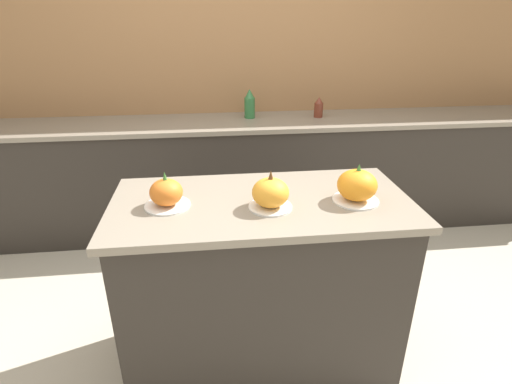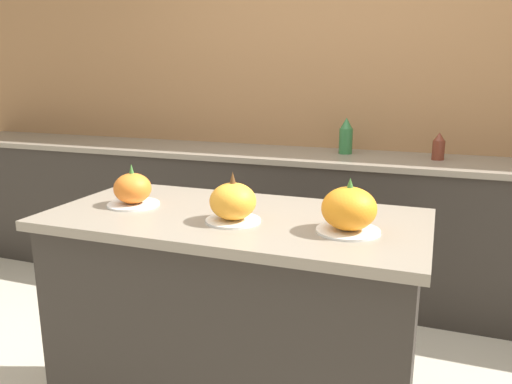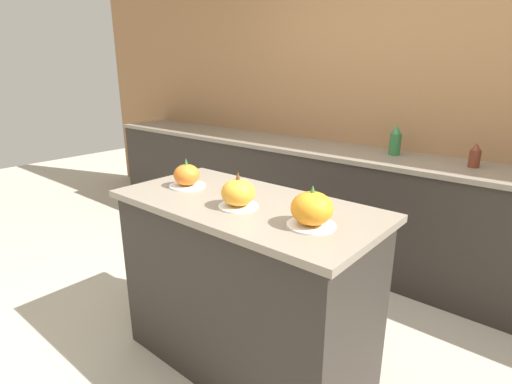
{
  "view_description": "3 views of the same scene",
  "coord_description": "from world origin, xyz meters",
  "px_view_note": "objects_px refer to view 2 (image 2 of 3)",
  "views": [
    {
      "loc": [
        -0.22,
        -1.62,
        1.72
      ],
      "look_at": [
        -0.02,
        0.02,
        0.98
      ],
      "focal_mm": 28.0,
      "sensor_mm": 36.0,
      "label": 1
    },
    {
      "loc": [
        0.67,
        -1.6,
        1.45
      ],
      "look_at": [
        0.08,
        0.02,
        1.03
      ],
      "focal_mm": 35.0,
      "sensor_mm": 36.0,
      "label": 2
    },
    {
      "loc": [
        1.24,
        -1.38,
        1.58
      ],
      "look_at": [
        0.05,
        0.02,
        1.0
      ],
      "focal_mm": 28.0,
      "sensor_mm": 36.0,
      "label": 3
    }
  ],
  "objects_px": {
    "pumpkin_cake_center": "(233,203)",
    "bottle_short": "(439,147)",
    "bottle_tall": "(346,136)",
    "pumpkin_cake_right": "(349,210)",
    "pumpkin_cake_left": "(133,190)"
  },
  "relations": [
    {
      "from": "bottle_short",
      "to": "pumpkin_cake_center",
      "type": "bearing_deg",
      "value": -111.56
    },
    {
      "from": "pumpkin_cake_right",
      "to": "bottle_short",
      "type": "xyz_separation_m",
      "value": [
        0.25,
        1.61,
        -0.0
      ]
    },
    {
      "from": "pumpkin_cake_left",
      "to": "bottle_tall",
      "type": "height_order",
      "value": "bottle_tall"
    },
    {
      "from": "pumpkin_cake_center",
      "to": "pumpkin_cake_right",
      "type": "relative_size",
      "value": 0.92
    },
    {
      "from": "pumpkin_cake_right",
      "to": "bottle_tall",
      "type": "xyz_separation_m",
      "value": [
        -0.31,
        1.65,
        0.03
      ]
    },
    {
      "from": "bottle_tall",
      "to": "bottle_short",
      "type": "height_order",
      "value": "bottle_tall"
    },
    {
      "from": "pumpkin_cake_center",
      "to": "bottle_short",
      "type": "distance_m",
      "value": 1.76
    },
    {
      "from": "pumpkin_cake_right",
      "to": "bottle_short",
      "type": "distance_m",
      "value": 1.63
    },
    {
      "from": "pumpkin_cake_right",
      "to": "bottle_tall",
      "type": "distance_m",
      "value": 1.68
    },
    {
      "from": "pumpkin_cake_center",
      "to": "bottle_short",
      "type": "relative_size",
      "value": 1.16
    },
    {
      "from": "pumpkin_cake_center",
      "to": "pumpkin_cake_right",
      "type": "distance_m",
      "value": 0.39
    },
    {
      "from": "pumpkin_cake_center",
      "to": "bottle_tall",
      "type": "relative_size",
      "value": 0.82
    },
    {
      "from": "pumpkin_cake_center",
      "to": "pumpkin_cake_right",
      "type": "xyz_separation_m",
      "value": [
        0.39,
        0.02,
        0.01
      ]
    },
    {
      "from": "pumpkin_cake_right",
      "to": "pumpkin_cake_left",
      "type": "bearing_deg",
      "value": 176.95
    },
    {
      "from": "bottle_tall",
      "to": "bottle_short",
      "type": "distance_m",
      "value": 0.57
    }
  ]
}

